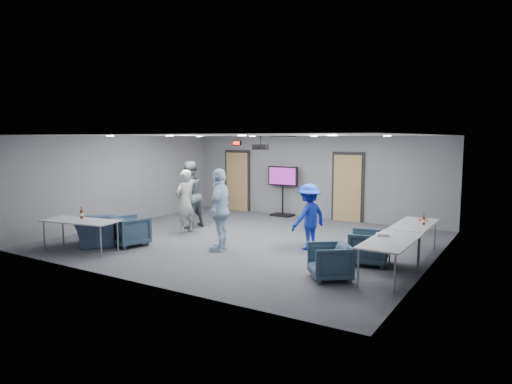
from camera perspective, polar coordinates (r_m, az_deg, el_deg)
The scene contains 28 objects.
floor at distance 11.88m, azimuth -0.97°, elevation -6.04°, with size 9.00×9.00×0.00m, color #3A3D42.
ceiling at distance 11.58m, azimuth -0.99°, elevation 7.10°, with size 9.00×9.00×0.00m, color silver.
wall_back at distance 15.16m, azimuth 7.21°, elevation 1.87°, with size 9.00×0.02×2.70m, color slate.
wall_front at distance 8.59m, azimuth -15.54°, elevation -2.08°, with size 9.00×0.02×2.70m, color slate.
wall_left at distance 14.57m, azimuth -16.06°, elevation 1.46°, with size 0.02×8.00×2.70m, color slate.
wall_right at distance 9.99m, azimuth 21.32°, elevation -1.08°, with size 0.02×8.00×2.70m, color slate.
door_left at distance 16.61m, azimuth -2.34°, elevation 1.36°, with size 1.06×0.17×2.24m.
door_right at distance 14.69m, azimuth 11.38°, elevation 0.52°, with size 1.06×0.17×2.24m.
exit_sign at distance 16.52m, azimuth -2.40°, elevation 6.14°, with size 0.32×0.08×0.16m.
hvac_diffuser at distance 14.25m, azimuth 3.42°, elevation 6.97°, with size 0.60×0.60×0.03m, color black.
downlights at distance 11.58m, azimuth -0.99°, elevation 7.03°, with size 6.18×3.78×0.02m.
person_a at distance 12.82m, azimuth -8.86°, elevation -1.17°, with size 0.64×0.42×1.76m, color #999B99.
person_b at distance 13.51m, azimuth -8.36°, elevation -0.34°, with size 0.95×0.74×1.95m, color #4F585F.
person_c at distance 10.68m, azimuth -4.51°, elevation -2.22°, with size 1.13×0.47×1.94m, color silver.
person_d at distance 10.86m, azimuth 6.60°, elevation -3.09°, with size 1.01×0.58×1.56m, color #1A31AC.
chair_right_b at distance 9.88m, azimuth 13.83°, elevation -6.76°, with size 0.76×0.78×0.71m, color #324657.
chair_right_c at distance 8.73m, azimuth 9.20°, elevation -8.58°, with size 0.72×0.74×0.67m, color #3A5165.
chair_front_a at distance 11.66m, azimuth -15.44°, elevation -4.69°, with size 0.78×0.80×0.73m, color #334658.
chair_front_b at distance 11.99m, azimuth -19.37°, elevation -4.66°, with size 1.03×0.90×0.67m, color #3A4964.
table_right_a at distance 10.80m, azimuth 19.16°, elevation -4.00°, with size 0.76×1.83×0.73m.
table_right_b at distance 8.99m, azimuth 16.51°, elevation -6.01°, with size 0.80×1.92×0.73m.
table_front_left at distance 11.40m, azimuth -21.12°, elevation -3.53°, with size 1.90×1.07×0.73m.
bottle_front at distance 11.59m, azimuth -20.97°, elevation -2.61°, with size 0.07×0.07×0.28m.
bottle_right at distance 10.72m, azimuth 20.23°, elevation -3.38°, with size 0.07×0.07×0.25m.
snack_box at distance 11.23m, azimuth 20.17°, elevation -3.30°, with size 0.19×0.13×0.04m, color #CF4A33.
wrapper at distance 9.28m, azimuth 15.53°, elevation -5.15°, with size 0.23×0.16×0.05m, color silver.
tv_stand at distance 15.42m, azimuth 3.36°, elevation 0.51°, with size 1.10×0.52×1.68m.
projector at distance 12.00m, azimuth 0.56°, elevation 5.68°, with size 0.41×0.38×0.36m.
Camera 1 is at (6.25, -9.75, 2.64)m, focal length 32.00 mm.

